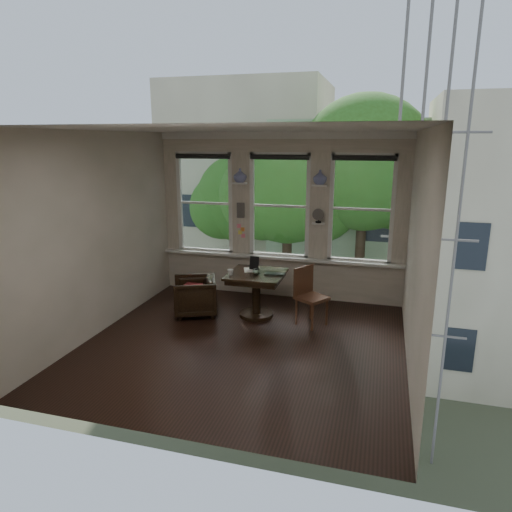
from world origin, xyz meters
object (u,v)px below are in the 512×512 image
(table, at_px, (256,295))
(armchair_left, at_px, (195,296))
(side_chair_right, at_px, (312,297))
(laptop, at_px, (274,275))
(mug, at_px, (230,272))

(table, relative_size, armchair_left, 1.28)
(side_chair_right, xyz_separation_m, laptop, (-0.63, 0.05, 0.30))
(side_chair_right, bearing_deg, armchair_left, 125.39)
(side_chair_right, height_order, laptop, side_chair_right)
(laptop, bearing_deg, armchair_left, -176.20)
(table, distance_m, mug, 0.60)
(table, bearing_deg, laptop, -11.20)
(armchair_left, relative_size, side_chair_right, 0.76)
(side_chair_right, relative_size, mug, 9.19)
(laptop, bearing_deg, side_chair_right, -6.71)
(table, relative_size, laptop, 2.69)
(armchair_left, distance_m, side_chair_right, 1.97)
(side_chair_right, bearing_deg, mug, 127.79)
(side_chair_right, xyz_separation_m, mug, (-1.31, -0.11, 0.34))
(laptop, distance_m, mug, 0.70)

